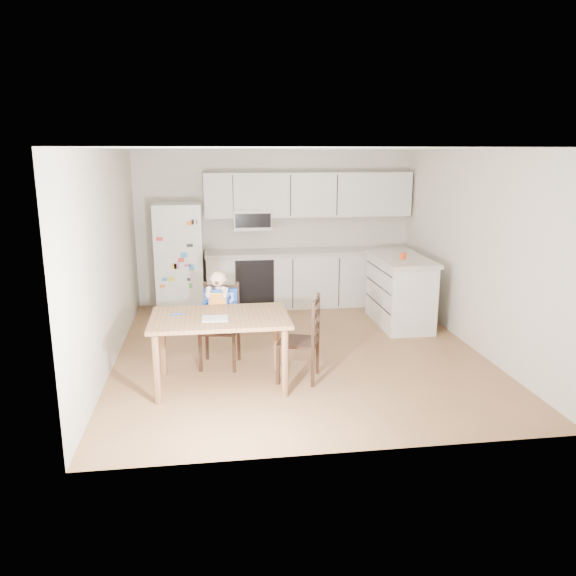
# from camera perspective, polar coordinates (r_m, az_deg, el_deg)

# --- Properties ---
(room) EXTENTS (4.52, 5.01, 2.51)m
(room) POSITION_cam_1_polar(r_m,az_deg,el_deg) (7.32, 0.50, 4.09)
(room) COLOR #8B603C
(room) RESTS_ON ground
(refrigerator) EXTENTS (0.72, 0.70, 1.70)m
(refrigerator) POSITION_cam_1_polar(r_m,az_deg,el_deg) (8.97, -10.96, 3.02)
(refrigerator) COLOR silver
(refrigerator) RESTS_ON ground
(kitchen_run) EXTENTS (3.37, 0.62, 2.15)m
(kitchen_run) POSITION_cam_1_polar(r_m,az_deg,el_deg) (9.17, 1.98, 3.67)
(kitchen_run) COLOR silver
(kitchen_run) RESTS_ON ground
(kitchen_island) EXTENTS (0.71, 1.35, 1.00)m
(kitchen_island) POSITION_cam_1_polar(r_m,az_deg,el_deg) (8.32, 11.29, -0.26)
(kitchen_island) COLOR silver
(kitchen_island) RESTS_ON ground
(red_cup) EXTENTS (0.08, 0.08, 0.10)m
(red_cup) POSITION_cam_1_polar(r_m,az_deg,el_deg) (8.04, 11.63, 3.22)
(red_cup) COLOR red
(red_cup) RESTS_ON kitchen_island
(dining_table) EXTENTS (1.45, 0.93, 0.78)m
(dining_table) POSITION_cam_1_polar(r_m,az_deg,el_deg) (6.00, -6.92, -3.80)
(dining_table) COLOR brown
(dining_table) RESTS_ON ground
(napkin) EXTENTS (0.26, 0.23, 0.01)m
(napkin) POSITION_cam_1_polar(r_m,az_deg,el_deg) (5.87, -7.44, -3.09)
(napkin) COLOR #BCBCC2
(napkin) RESTS_ON dining_table
(toddler_spoon) EXTENTS (0.12, 0.06, 0.02)m
(toddler_spoon) POSITION_cam_1_polar(r_m,az_deg,el_deg) (6.08, -11.38, -2.63)
(toddler_spoon) COLOR #1C48B6
(toddler_spoon) RESTS_ON dining_table
(chair_booster) EXTENTS (0.50, 0.50, 1.14)m
(chair_booster) POSITION_cam_1_polar(r_m,az_deg,el_deg) (6.59, -6.96, -2.07)
(chair_booster) COLOR black
(chair_booster) RESTS_ON ground
(chair_side) EXTENTS (0.53, 0.53, 0.95)m
(chair_side) POSITION_cam_1_polar(r_m,az_deg,el_deg) (6.15, 1.93, -4.63)
(chair_side) COLOR black
(chair_side) RESTS_ON ground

